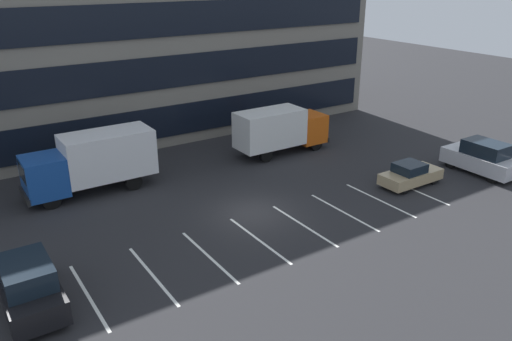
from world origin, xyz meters
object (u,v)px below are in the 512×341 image
Objects in this scene: box_truck_blue at (92,160)px; suv_silver at (482,158)px; sedan_tan at (410,175)px; suv_black at (28,285)px; box_truck_orange at (280,129)px.

box_truck_blue reaches higher than suv_silver.
suv_silver is at bearing -12.13° from sedan_tan.
suv_silver is 1.00× the size of suv_black.
suv_black is at bearing -119.62° from box_truck_blue.
box_truck_orange is 13.50m from suv_silver.
box_truck_orange is 13.21m from box_truck_blue.
box_truck_blue is 1.59× the size of suv_silver.
suv_black is at bearing -153.82° from box_truck_orange.
box_truck_orange is 1.73× the size of sedan_tan.
sedan_tan is at bearing 0.23° from suv_black.
box_truck_orange is at bearing -2.66° from box_truck_blue.
box_truck_orange is 0.93× the size of box_truck_blue.
suv_silver reaches higher than suv_black.
suv_silver reaches higher than sedan_tan.
box_truck_blue reaches higher than box_truck_orange.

